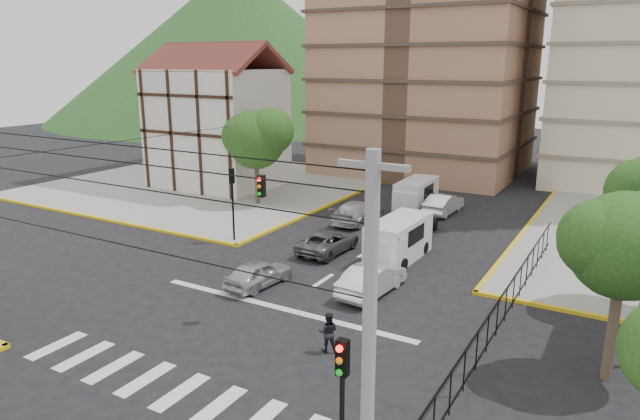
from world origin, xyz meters
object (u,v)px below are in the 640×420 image
Objects in this scene: van_left_lane at (415,196)px; car_white_front_right at (372,279)px; pedestrian_crosswalk at (328,332)px; van_right_lane at (397,241)px; car_silver_front_left at (258,273)px; traffic_light_nw at (232,192)px; traffic_light_se at (342,396)px.

car_white_front_right is at bearing -77.23° from van_left_lane.
pedestrian_crosswalk is (4.82, -21.77, -0.28)m from van_left_lane.
car_white_front_right is 2.78× the size of pedestrian_crosswalk.
van_left_lane reaches higher than pedestrian_crosswalk.
van_right_lane is 1.34× the size of car_silver_front_left.
traffic_light_nw is at bearing -63.16° from pedestrian_crosswalk.
traffic_light_nw reaches higher than van_left_lane.
car_white_front_right is (3.91, -15.90, -0.34)m from van_left_lane.
traffic_light_nw reaches higher than pedestrian_crosswalk.
traffic_light_nw is at bearing -167.52° from van_right_lane.
van_left_lane is at bearing -71.38° from car_white_front_right.
traffic_light_nw is at bearing -118.58° from van_left_lane.
traffic_light_se is 8.16m from pedestrian_crosswalk.
car_white_front_right is (-4.99, 12.54, -2.39)m from traffic_light_se.
car_silver_front_left is 0.88× the size of car_white_front_right.
car_silver_front_left is (-10.19, 10.64, -2.46)m from traffic_light_se.
van_right_lane is (-5.78, 17.44, -2.00)m from traffic_light_se.
van_right_lane is 10.90m from pedestrian_crosswalk.
car_silver_front_left is at bearing -95.18° from van_left_lane.
car_white_front_right is 5.94m from pedestrian_crosswalk.
traffic_light_nw is at bearing -11.29° from car_white_front_right.
van_left_lane is at bearing 62.46° from traffic_light_nw.
traffic_light_se reaches higher than van_left_lane.
van_right_lane is at bearing -106.42° from pedestrian_crosswalk.
van_left_lane is (-8.90, 28.44, -2.05)m from traffic_light_se.
traffic_light_nw is 14.63m from van_left_lane.
car_silver_front_left is at bearing -121.12° from van_right_lane.
traffic_light_se reaches higher than pedestrian_crosswalk.
traffic_light_nw is 1.01× the size of car_white_front_right.
pedestrian_crosswalk is at bearing -79.16° from van_right_lane.
van_right_lane is 3.27× the size of pedestrian_crosswalk.
traffic_light_se is 18.48m from van_right_lane.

